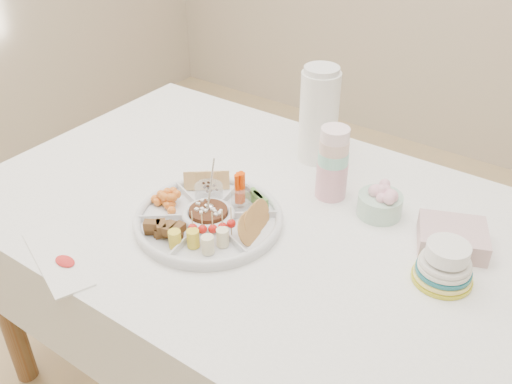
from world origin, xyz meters
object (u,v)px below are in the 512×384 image
Objects in this scene: thermos at (319,114)px; plate_stack at (445,265)px; party_tray at (209,217)px; dining_table at (251,306)px.

thermos is 0.62m from plate_stack.
party_tray is 0.48m from thermos.
party_tray is at bearing -166.16° from plate_stack.
dining_table is 5.03× the size of thermos.
thermos is at bearing 87.66° from dining_table.
thermos is at bearing 148.38° from plate_stack.
plate_stack reaches higher than party_tray.
plate_stack is (0.52, -0.32, -0.11)m from thermos.
thermos is (0.05, 0.46, 0.13)m from party_tray.
dining_table is 11.01× the size of plate_stack.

